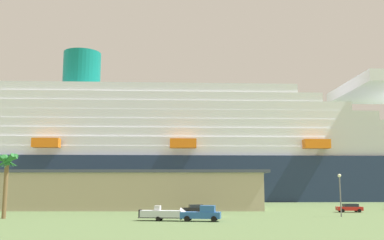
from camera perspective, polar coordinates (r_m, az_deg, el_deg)
ground_plane at (r=103.11m, az=2.27°, el=-11.24°), size 600.00×600.00×0.00m
cruise_ship at (r=152.62m, az=-0.50°, el=-4.67°), size 280.29×47.26×59.78m
terminal_building at (r=100.29m, az=-9.97°, el=-8.86°), size 65.66×23.45×8.14m
pickup_truck at (r=63.28m, az=1.49°, el=-12.03°), size 5.84×2.96×2.20m
small_boat_on_trailer at (r=64.18m, az=-3.22°, el=-12.04°), size 8.23×2.89×2.15m
palm_tree at (r=74.16m, az=-22.71°, el=-5.58°), size 3.62×3.75×9.95m
street_lamp at (r=75.94m, az=18.72°, el=-8.34°), size 0.56×0.56×6.86m
parked_car_black_coupe at (r=81.49m, az=0.52°, el=-11.39°), size 4.53×2.64×1.58m
parked_car_red_hatchback at (r=89.77m, az=19.84°, el=-10.63°), size 4.71×2.14×1.58m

